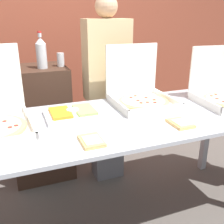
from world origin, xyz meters
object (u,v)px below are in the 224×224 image
object	(u,v)px
pizza_box_near_left	(224,93)
soda_can_silver	(61,60)
paper_plate_front_left	(92,142)
paper_plate_front_center	(180,124)
person_guest_plaid	(107,91)
pizza_box_near_right	(140,94)
veggie_tray	(73,113)
soda_bottle	(41,53)

from	to	relation	value
pizza_box_near_left	soda_can_silver	size ratio (longest dim) A/B	3.90
paper_plate_front_left	paper_plate_front_center	world-z (taller)	same
soda_can_silver	person_guest_plaid	distance (m)	0.51
pizza_box_near_right	veggie_tray	bearing A→B (deg)	-169.94
pizza_box_near_right	soda_can_silver	size ratio (longest dim) A/B	3.79
soda_can_silver	pizza_box_near_left	bearing A→B (deg)	-37.19
paper_plate_front_center	veggie_tray	world-z (taller)	veggie_tray
pizza_box_near_right	paper_plate_front_left	size ratio (longest dim) A/B	2.18
pizza_box_near_right	soda_can_silver	xyz separation A→B (m)	(-0.49, 0.65, 0.20)
pizza_box_near_left	paper_plate_front_left	size ratio (longest dim) A/B	2.23
pizza_box_near_left	soda_can_silver	distance (m)	1.44
paper_plate_front_left	paper_plate_front_center	distance (m)	0.60
paper_plate_front_left	pizza_box_near_left	bearing A→B (deg)	14.94
veggie_tray	soda_bottle	size ratio (longest dim) A/B	1.19
paper_plate_front_center	pizza_box_near_left	bearing A→B (deg)	25.57
pizza_box_near_right	person_guest_plaid	xyz separation A→B (m)	(-0.13, 0.42, -0.08)
pizza_box_near_right	soda_can_silver	world-z (taller)	pizza_box_near_right
pizza_box_near_right	person_guest_plaid	distance (m)	0.45
paper_plate_front_left	soda_can_silver	xyz separation A→B (m)	(0.07, 1.18, 0.26)
paper_plate_front_left	soda_can_silver	size ratio (longest dim) A/B	1.74
soda_bottle	paper_plate_front_left	bearing A→B (deg)	-85.01
veggie_tray	soda_can_silver	size ratio (longest dim) A/B	3.05
soda_bottle	soda_can_silver	size ratio (longest dim) A/B	2.55
soda_bottle	person_guest_plaid	size ratio (longest dim) A/B	0.18
pizza_box_near_left	paper_plate_front_center	size ratio (longest dim) A/B	1.98
soda_can_silver	veggie_tray	bearing A→B (deg)	-95.51
pizza_box_near_right	veggie_tray	size ratio (longest dim) A/B	1.24
pizza_box_near_left	paper_plate_front_left	xyz separation A→B (m)	(-1.21, -0.32, -0.06)
paper_plate_front_left	person_guest_plaid	xyz separation A→B (m)	(0.44, 0.96, -0.01)
paper_plate_front_center	soda_can_silver	xyz separation A→B (m)	(-0.53, 1.15, 0.27)
paper_plate_front_left	pizza_box_near_right	bearing A→B (deg)	43.36
pizza_box_near_right	person_guest_plaid	world-z (taller)	person_guest_plaid
pizza_box_near_right	paper_plate_front_left	distance (m)	0.78
pizza_box_near_left	veggie_tray	bearing A→B (deg)	179.49
paper_plate_front_center	soda_bottle	xyz separation A→B (m)	(-0.70, 1.12, 0.34)
veggie_tray	soda_can_silver	distance (m)	0.79
paper_plate_front_left	soda_can_silver	world-z (taller)	soda_can_silver
pizza_box_near_right	paper_plate_front_center	size ratio (longest dim) A/B	1.93
pizza_box_near_right	pizza_box_near_left	world-z (taller)	pizza_box_near_right
soda_bottle	soda_can_silver	distance (m)	0.19
veggie_tray	person_guest_plaid	xyz separation A→B (m)	(0.44, 0.52, -0.02)
soda_can_silver	soda_bottle	bearing A→B (deg)	-169.69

